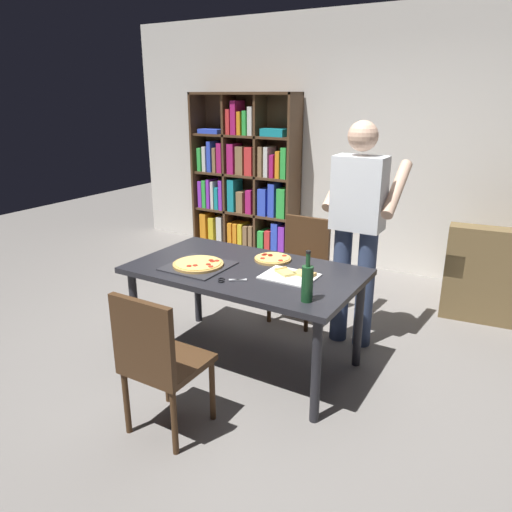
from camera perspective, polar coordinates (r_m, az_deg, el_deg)
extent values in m
plane|color=gray|center=(3.75, -1.19, -12.30)|extent=(12.00, 12.00, 0.00)
cube|color=silver|center=(5.63, 13.12, 12.71)|extent=(6.40, 0.10, 2.80)
cube|color=#232328|center=(3.44, -1.27, -1.79)|extent=(1.62, 0.92, 0.04)
cylinder|color=#232328|center=(3.73, -14.05, -6.91)|extent=(0.06, 0.06, 0.71)
cylinder|color=#232328|center=(2.99, 7.09, -13.24)|extent=(0.06, 0.06, 0.71)
cylinder|color=#232328|center=(4.26, -6.92, -3.24)|extent=(0.06, 0.06, 0.71)
cylinder|color=#232328|center=(3.62, 12.01, -7.56)|extent=(0.06, 0.06, 0.71)
cube|color=#472D19|center=(2.94, -10.31, -12.31)|extent=(0.42, 0.42, 0.04)
cube|color=#472D19|center=(2.70, -13.25, -9.52)|extent=(0.42, 0.04, 0.45)
cylinder|color=#472D19|center=(3.08, -5.17, -15.44)|extent=(0.04, 0.04, 0.41)
cylinder|color=#472D19|center=(3.28, -10.45, -13.46)|extent=(0.04, 0.04, 0.41)
cylinder|color=#472D19|center=(2.85, -9.60, -18.78)|extent=(0.04, 0.04, 0.41)
cylinder|color=#472D19|center=(3.06, -15.01, -16.33)|extent=(0.04, 0.04, 0.41)
cube|color=#472D19|center=(4.25, 4.88, -2.11)|extent=(0.42, 0.42, 0.04)
cube|color=#472D19|center=(4.34, 6.07, 1.69)|extent=(0.42, 0.04, 0.45)
cylinder|color=#472D19|center=(4.26, 1.56, -5.25)|extent=(0.04, 0.04, 0.41)
cylinder|color=#472D19|center=(4.12, 5.96, -6.25)|extent=(0.04, 0.04, 0.41)
cylinder|color=#472D19|center=(4.56, 3.76, -3.67)|extent=(0.04, 0.04, 0.41)
cylinder|color=#472D19|center=(4.42, 7.93, -4.54)|extent=(0.04, 0.04, 0.41)
cube|color=brown|center=(4.95, 22.60, 0.35)|extent=(0.25, 0.86, 0.20)
cube|color=#513823|center=(6.45, -6.64, 9.94)|extent=(0.03, 0.35, 1.95)
cube|color=#513823|center=(5.74, 4.50, 8.95)|extent=(0.03, 0.35, 1.95)
cube|color=#513823|center=(6.00, -1.46, 18.62)|extent=(1.40, 0.35, 0.03)
cube|color=#513823|center=(6.29, -1.32, 0.85)|extent=(1.40, 0.35, 0.03)
cube|color=#513823|center=(6.20, -0.59, 9.72)|extent=(1.40, 0.03, 1.95)
cube|color=#513823|center=(6.16, -1.35, 5.18)|extent=(1.34, 0.29, 0.03)
cube|color=#513823|center=(6.07, -1.39, 9.52)|extent=(1.34, 0.29, 0.03)
cube|color=#513823|center=(6.01, -1.42, 13.97)|extent=(1.34, 0.29, 0.03)
cube|color=#513823|center=(6.19, -3.17, 9.67)|extent=(0.03, 0.29, 1.89)
cube|color=#513823|center=(5.96, 0.46, 9.35)|extent=(0.03, 0.29, 1.89)
cube|color=orange|center=(6.52, -5.73, 3.45)|extent=(0.09, 0.22, 0.39)
cube|color=yellow|center=(6.46, -4.80, 3.14)|extent=(0.08, 0.22, 0.35)
cube|color=silver|center=(6.38, -3.86, 3.09)|extent=(0.08, 0.22, 0.37)
cube|color=orange|center=(6.30, -2.62, 2.65)|extent=(0.06, 0.22, 0.32)
cube|color=orange|center=(6.26, -2.03, 2.56)|extent=(0.05, 0.22, 0.32)
cube|color=yellow|center=(6.22, -1.43, 2.47)|extent=(0.06, 0.22, 0.32)
cube|color=olive|center=(6.18, -0.82, 2.31)|extent=(0.06, 0.22, 0.31)
cube|color=olive|center=(6.14, -0.20, 2.26)|extent=(0.05, 0.22, 0.32)
cube|color=green|center=(6.08, 0.99, 1.86)|extent=(0.08, 0.22, 0.27)
cube|color=red|center=(6.03, 1.79, 1.80)|extent=(0.08, 0.22, 0.29)
cube|color=blue|center=(5.97, 2.60, 2.16)|extent=(0.09, 0.22, 0.40)
cube|color=purple|center=(5.93, 3.43, 1.89)|extent=(0.08, 0.22, 0.37)
cube|color=purple|center=(6.44, -6.10, 7.36)|extent=(0.05, 0.22, 0.34)
cube|color=green|center=(6.40, -5.63, 7.37)|extent=(0.06, 0.22, 0.36)
cube|color=purple|center=(6.36, -5.16, 7.39)|extent=(0.04, 0.22, 0.37)
cube|color=silver|center=(6.33, -4.68, 7.25)|extent=(0.04, 0.22, 0.35)
cube|color=teal|center=(6.30, -4.18, 6.88)|extent=(0.05, 0.22, 0.28)
cube|color=purple|center=(6.25, -3.71, 7.26)|extent=(0.05, 0.22, 0.38)
cube|color=teal|center=(6.17, -2.49, 7.22)|extent=(0.09, 0.22, 0.40)
cube|color=olive|center=(6.11, -1.46, 6.47)|extent=(0.09, 0.22, 0.26)
cube|color=#B21E66|center=(6.04, -0.42, 6.48)|extent=(0.08, 0.22, 0.29)
cube|color=blue|center=(5.95, 1.15, 6.45)|extent=(0.11, 0.22, 0.33)
cube|color=blue|center=(5.88, 2.25, 6.67)|extent=(0.08, 0.22, 0.40)
cube|color=green|center=(5.82, 3.37, 6.30)|extent=(0.11, 0.22, 0.35)
cube|color=green|center=(6.37, -6.19, 11.30)|extent=(0.05, 0.22, 0.29)
cube|color=silver|center=(6.32, -5.61, 11.35)|extent=(0.05, 0.22, 0.31)
cube|color=blue|center=(6.27, -5.04, 11.62)|extent=(0.06, 0.22, 0.38)
cube|color=olive|center=(6.23, -4.44, 11.25)|extent=(0.05, 0.22, 0.30)
cube|color=#B21E66|center=(6.18, -3.85, 11.50)|extent=(0.07, 0.22, 0.36)
cube|color=#B21E66|center=(6.09, -2.55, 11.40)|extent=(0.09, 0.22, 0.36)
cube|color=olive|center=(6.03, -1.50, 11.22)|extent=(0.10, 0.22, 0.34)
cube|color=red|center=(5.96, -0.43, 11.14)|extent=(0.10, 0.22, 0.34)
cube|color=olive|center=(5.88, 0.96, 11.10)|extent=(0.05, 0.22, 0.35)
cube|color=silver|center=(5.84, 1.63, 11.05)|extent=(0.05, 0.22, 0.35)
cube|color=#B21E66|center=(5.81, 2.30, 10.59)|extent=(0.05, 0.22, 0.27)
cube|color=orange|center=(5.77, 2.99, 10.75)|extent=(0.05, 0.22, 0.31)
cube|color=green|center=(5.73, 3.70, 10.91)|extent=(0.07, 0.22, 0.36)
cube|color=blue|center=(6.24, -5.12, 14.46)|extent=(0.30, 0.25, 0.05)
cube|color=red|center=(6.07, -2.82, 15.53)|extent=(0.05, 0.22, 0.29)
cube|color=#B21E66|center=(6.03, -2.19, 15.98)|extent=(0.07, 0.22, 0.39)
cube|color=orange|center=(5.99, -1.54, 15.38)|extent=(0.05, 0.22, 0.27)
cube|color=green|center=(5.95, -0.88, 15.42)|extent=(0.05, 0.22, 0.28)
cube|color=silver|center=(5.91, -0.22, 15.63)|extent=(0.06, 0.22, 0.33)
cube|color=teal|center=(5.77, 2.35, 14.35)|extent=(0.29, 0.25, 0.09)
cylinder|color=#38476B|center=(3.88, 12.71, -3.85)|extent=(0.14, 0.14, 0.95)
cylinder|color=#38476B|center=(3.94, 9.95, -3.33)|extent=(0.14, 0.14, 0.95)
cube|color=white|center=(3.70, 12.05, 7.24)|extent=(0.38, 0.22, 0.55)
sphere|color=#E0B293|center=(3.65, 12.49, 13.64)|extent=(0.22, 0.22, 0.22)
cylinder|color=#E0B293|center=(3.80, 16.27, 7.62)|extent=(0.09, 0.50, 0.39)
cylinder|color=#E0B293|center=(3.94, 9.75, 8.45)|extent=(0.09, 0.50, 0.39)
cube|color=#2D2D33|center=(3.49, -6.82, -1.19)|extent=(0.42, 0.42, 0.01)
cylinder|color=tan|center=(3.48, -6.82, -0.97)|extent=(0.36, 0.36, 0.02)
cylinder|color=#EACC6B|center=(3.48, -6.83, -0.79)|extent=(0.33, 0.33, 0.01)
cylinder|color=#B22819|center=(3.51, -5.33, -0.49)|extent=(0.04, 0.04, 0.00)
cylinder|color=#B22819|center=(3.41, -7.90, -1.16)|extent=(0.04, 0.04, 0.00)
cylinder|color=#B22819|center=(3.42, -5.64, -0.98)|extent=(0.04, 0.04, 0.00)
cylinder|color=#B22819|center=(3.48, -5.17, -0.62)|extent=(0.04, 0.04, 0.00)
cylinder|color=#B22819|center=(3.49, -4.62, -0.55)|extent=(0.04, 0.04, 0.00)
cylinder|color=#B22819|center=(3.41, -7.18, -1.10)|extent=(0.04, 0.04, 0.00)
cylinder|color=#B22819|center=(3.38, -5.35, -1.23)|extent=(0.04, 0.04, 0.00)
cube|color=white|center=(3.28, 3.96, -2.40)|extent=(0.36, 0.28, 0.01)
cube|color=#EACC6B|center=(3.29, 5.72, -2.11)|extent=(0.15, 0.11, 0.02)
cube|color=tan|center=(3.26, 6.59, -2.30)|extent=(0.04, 0.09, 0.02)
cube|color=#EACC6B|center=(3.31, 3.47, -1.92)|extent=(0.17, 0.15, 0.02)
cube|color=tan|center=(3.36, 2.94, -1.57)|extent=(0.07, 0.09, 0.02)
cylinder|color=#194723|center=(2.87, 6.05, -3.29)|extent=(0.07, 0.07, 0.22)
cylinder|color=#194723|center=(2.82, 6.16, -0.47)|extent=(0.03, 0.03, 0.08)
cylinder|color=black|center=(2.81, 6.19, 0.46)|extent=(0.03, 0.03, 0.02)
cube|color=silver|center=(3.21, -2.14, -2.82)|extent=(0.10, 0.09, 0.01)
cube|color=silver|center=(3.21, -2.14, -2.82)|extent=(0.11, 0.06, 0.01)
torus|color=black|center=(3.23, -4.10, -2.71)|extent=(0.06, 0.06, 0.01)
torus|color=black|center=(3.19, -4.12, -2.97)|extent=(0.06, 0.06, 0.01)
cylinder|color=tan|center=(3.60, 1.99, -0.36)|extent=(0.27, 0.27, 0.02)
cylinder|color=#EACC6B|center=(3.60, 1.99, -0.17)|extent=(0.25, 0.25, 0.01)
cylinder|color=#B22819|center=(3.63, 3.35, 0.05)|extent=(0.04, 0.04, 0.00)
cylinder|color=#B22819|center=(3.64, 1.68, 0.13)|extent=(0.04, 0.04, 0.00)
cylinder|color=#B22819|center=(3.62, 1.70, 0.05)|extent=(0.04, 0.04, 0.00)
cylinder|color=#B22819|center=(3.56, 0.79, -0.27)|extent=(0.04, 0.04, 0.00)
cylinder|color=#B22819|center=(3.52, 2.91, -0.52)|extent=(0.04, 0.04, 0.00)
cylinder|color=#B22819|center=(3.64, 0.93, 0.13)|extent=(0.04, 0.04, 0.00)
cylinder|color=#B22819|center=(3.66, 1.03, 0.23)|extent=(0.04, 0.04, 0.00)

